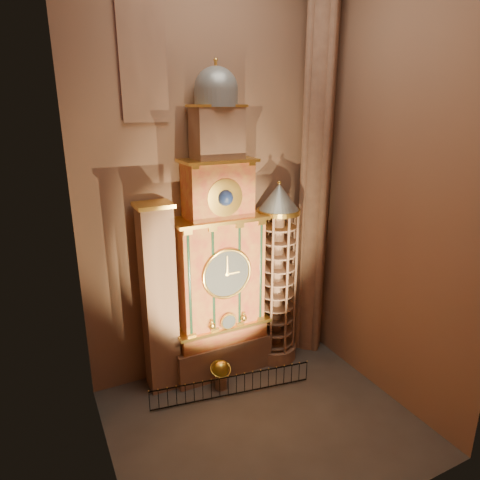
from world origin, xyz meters
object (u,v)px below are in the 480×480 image
portrait_tower (159,299)px  iron_railing (232,386)px  stair_turret (277,276)px  astronomical_clock (219,261)px  celestial_globe (221,372)px

portrait_tower → iron_railing: (2.94, -2.55, -4.52)m
portrait_tower → iron_railing: portrait_tower is taller
stair_turret → iron_railing: 6.51m
iron_railing → astronomical_clock: bearing=79.7°
astronomical_clock → portrait_tower: bearing=179.7°
celestial_globe → iron_railing: celestial_globe is taller
celestial_globe → astronomical_clock: bearing=66.2°
celestial_globe → iron_railing: (0.26, -0.89, -0.36)m
astronomical_clock → portrait_tower: size_ratio=1.64×
astronomical_clock → celestial_globe: (-0.73, -1.64, -5.68)m
celestial_globe → iron_railing: bearing=-73.5°
portrait_tower → stair_turret: stair_turret is taller
stair_turret → iron_railing: bearing=-150.2°
portrait_tower → celestial_globe: size_ratio=6.16×
stair_turret → celestial_globe: (-4.23, -1.38, -4.28)m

